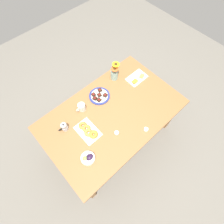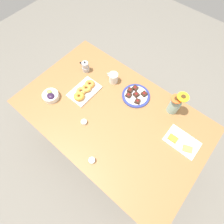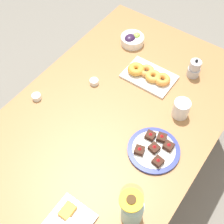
% 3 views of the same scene
% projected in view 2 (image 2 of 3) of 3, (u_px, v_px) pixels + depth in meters
% --- Properties ---
extents(ground_plane, '(6.00, 6.00, 0.00)m').
position_uv_depth(ground_plane, '(112.00, 141.00, 2.15)').
color(ground_plane, slate).
extents(dining_table, '(1.60, 1.00, 0.74)m').
position_uv_depth(dining_table, '(112.00, 118.00, 1.56)').
color(dining_table, '#9E6B3D').
rests_on(dining_table, ground_plane).
extents(coffee_mug, '(0.12, 0.08, 0.10)m').
position_uv_depth(coffee_mug, '(113.00, 78.00, 1.60)').
color(coffee_mug, white).
rests_on(coffee_mug, dining_table).
extents(grape_bowl, '(0.14, 0.14, 0.07)m').
position_uv_depth(grape_bowl, '(51.00, 96.00, 1.54)').
color(grape_bowl, white).
rests_on(grape_bowl, dining_table).
extents(cheese_platter, '(0.26, 0.17, 0.03)m').
position_uv_depth(cheese_platter, '(181.00, 142.00, 1.37)').
color(cheese_platter, white).
rests_on(cheese_platter, dining_table).
extents(croissant_platter, '(0.19, 0.28, 0.05)m').
position_uv_depth(croissant_platter, '(84.00, 91.00, 1.57)').
color(croissant_platter, white).
rests_on(croissant_platter, dining_table).
extents(jam_cup_honey, '(0.05, 0.05, 0.03)m').
position_uv_depth(jam_cup_honey, '(84.00, 122.00, 1.44)').
color(jam_cup_honey, white).
rests_on(jam_cup_honey, dining_table).
extents(jam_cup_berry, '(0.05, 0.05, 0.03)m').
position_uv_depth(jam_cup_berry, '(92.00, 160.00, 1.29)').
color(jam_cup_berry, white).
rests_on(jam_cup_berry, dining_table).
extents(dessert_plate, '(0.25, 0.25, 0.05)m').
position_uv_depth(dessert_plate, '(136.00, 95.00, 1.56)').
color(dessert_plate, navy).
rests_on(dessert_plate, dining_table).
extents(flower_vase, '(0.12, 0.11, 0.24)m').
position_uv_depth(flower_vase, '(174.00, 105.00, 1.43)').
color(flower_vase, '#99C1B7').
rests_on(flower_vase, dining_table).
extents(moka_pot, '(0.11, 0.07, 0.12)m').
position_uv_depth(moka_pot, '(86.00, 67.00, 1.66)').
color(moka_pot, '#B7B7BC').
rests_on(moka_pot, dining_table).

